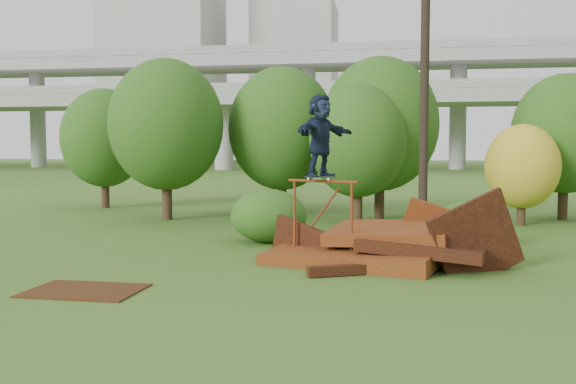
% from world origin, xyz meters
% --- Properties ---
extents(ground, '(240.00, 240.00, 0.00)m').
position_xyz_m(ground, '(0.00, 0.00, 0.00)').
color(ground, '#2D5116').
rests_on(ground, ground).
extents(scrap_pile, '(5.83, 3.47, 2.26)m').
position_xyz_m(scrap_pile, '(1.37, 1.82, 0.37)').
color(scrap_pile, '#4F1A0E').
rests_on(scrap_pile, ground).
extents(grind_rail, '(1.67, 0.79, 1.90)m').
position_xyz_m(grind_rail, '(0.02, 1.83, 1.26)').
color(grind_rail, maroon).
rests_on(grind_rail, ground).
extents(skateboard, '(0.75, 0.48, 0.08)m').
position_xyz_m(skateboard, '(-0.03, 1.86, 1.96)').
color(skateboard, black).
rests_on(skateboard, grind_rail).
extents(skater, '(1.44, 1.73, 1.86)m').
position_xyz_m(skater, '(-0.03, 1.86, 2.90)').
color(skater, '#141E34').
rests_on(skater, skateboard).
extents(flat_plate, '(2.07, 1.50, 0.03)m').
position_xyz_m(flat_plate, '(-3.95, -1.80, 0.01)').
color(flat_plate, '#3B200C').
rests_on(flat_plate, ground).
extents(tree_0, '(4.13, 4.13, 5.83)m').
position_xyz_m(tree_0, '(-6.53, 9.60, 3.44)').
color(tree_0, black).
rests_on(tree_0, ground).
extents(tree_1, '(4.10, 4.10, 5.71)m').
position_xyz_m(tree_1, '(-2.64, 11.68, 3.34)').
color(tree_1, black).
rests_on(tree_1, ground).
extents(tree_2, '(3.44, 3.44, 4.85)m').
position_xyz_m(tree_2, '(0.38, 9.77, 2.86)').
color(tree_2, black).
rests_on(tree_2, ground).
extents(tree_3, '(4.29, 4.29, 5.95)m').
position_xyz_m(tree_3, '(1.09, 11.27, 3.48)').
color(tree_3, black).
rests_on(tree_3, ground).
extents(tree_4, '(2.47, 2.47, 3.42)m').
position_xyz_m(tree_4, '(5.88, 9.97, 1.99)').
color(tree_4, black).
rests_on(tree_4, ground).
extents(tree_5, '(3.77, 3.77, 5.30)m').
position_xyz_m(tree_5, '(7.70, 11.98, 3.12)').
color(tree_5, black).
rests_on(tree_5, ground).
extents(tree_6, '(3.70, 3.70, 5.17)m').
position_xyz_m(tree_6, '(-10.76, 13.50, 3.03)').
color(tree_6, black).
rests_on(tree_6, ground).
extents(shrub_left, '(2.13, 1.97, 1.48)m').
position_xyz_m(shrub_left, '(-1.79, 4.71, 0.74)').
color(shrub_left, '#1B4B14').
rests_on(shrub_left, ground).
extents(shrub_right, '(1.75, 1.61, 1.24)m').
position_xyz_m(shrub_right, '(3.54, 4.77, 0.62)').
color(shrub_right, '#1B4B14').
rests_on(shrub_right, ground).
extents(utility_pole, '(1.40, 0.28, 9.96)m').
position_xyz_m(utility_pole, '(2.54, 8.23, 5.05)').
color(utility_pole, black).
rests_on(utility_pole, ground).
extents(freeway_overpass, '(160.00, 15.00, 13.70)m').
position_xyz_m(freeway_overpass, '(0.00, 62.92, 10.32)').
color(freeway_overpass, gray).
rests_on(freeway_overpass, ground).
extents(building_left, '(18.00, 16.00, 35.00)m').
position_xyz_m(building_left, '(-38.00, 95.00, 17.50)').
color(building_left, '#9E9E99').
rests_on(building_left, ground).
extents(building_right, '(14.00, 14.00, 28.00)m').
position_xyz_m(building_right, '(-16.00, 102.00, 14.00)').
color(building_right, '#9E9E99').
rests_on(building_right, ground).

